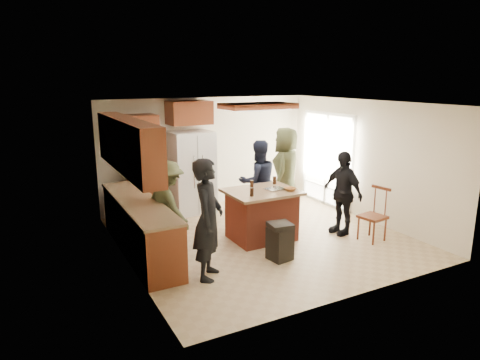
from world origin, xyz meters
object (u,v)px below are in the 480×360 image
person_behind_right (286,170)px  person_side_right (342,193)px  person_behind_left (258,181)px  refrigerator (192,172)px  kitchen_island (262,214)px  person_front_left (208,219)px  person_counter (168,207)px  spindle_chair (373,217)px  trash_bin (280,241)px

person_behind_right → person_side_right: person_behind_right is taller
person_behind_left → refrigerator: (-0.95, 1.26, 0.04)m
refrigerator → kitchen_island: (0.51, -2.16, -0.43)m
person_behind_right → person_front_left: bearing=-5.3°
refrigerator → person_counter: bearing=-122.2°
person_front_left → spindle_chair: size_ratio=1.83×
person_behind_right → person_behind_left: bearing=-24.5°
person_behind_left → person_counter: person_behind_left is taller
person_behind_right → kitchen_island: (-1.31, -1.18, -0.47)m
person_side_right → trash_bin: size_ratio=2.55×
person_behind_left → person_front_left: bearing=50.3°
person_behind_right → spindle_chair: (0.47, -2.20, -0.49)m
refrigerator → person_front_left: bearing=-107.5°
person_side_right → refrigerator: bearing=-146.2°
kitchen_island → spindle_chair: spindle_chair is taller
person_behind_right → person_side_right: (0.20, -1.63, -0.14)m
person_front_left → person_counter: (-0.21, 1.24, -0.11)m
person_front_left → trash_bin: bearing=-53.7°
kitchen_island → spindle_chair: (1.78, -1.02, -0.02)m
trash_bin → spindle_chair: (1.99, -0.07, 0.13)m
person_behind_right → trash_bin: bearing=11.5°
person_front_left → person_counter: bearing=44.0°
person_front_left → person_side_right: size_ratio=1.13×
person_counter → spindle_chair: person_counter is taller
trash_bin → person_front_left: bearing=-178.3°
person_counter → trash_bin: (1.50, -1.21, -0.48)m
person_behind_left → trash_bin: person_behind_left is taller
person_side_right → refrigerator: refrigerator is taller
person_behind_right → person_counter: size_ratio=1.18×
person_front_left → person_side_right: 3.06m
person_side_right → person_counter: (-3.22, 0.70, -0.00)m
refrigerator → kitchen_island: refrigerator is taller
spindle_chair → person_behind_left: bearing=125.0°
refrigerator → spindle_chair: 3.94m
person_counter → kitchen_island: (1.71, -0.26, -0.33)m
person_behind_left → kitchen_island: bearing=70.0°
person_behind_left → refrigerator: refrigerator is taller
person_behind_left → person_behind_right: size_ratio=0.90×
person_front_left → trash_bin: size_ratio=2.89×
person_side_right → spindle_chair: size_ratio=1.62×
person_behind_left → person_behind_right: bearing=-155.3°
person_side_right → person_counter: size_ratio=1.01×
person_counter → person_front_left: bearing=174.1°
person_front_left → person_side_right: bearing=-45.3°
person_counter → person_behind_left: bearing=-88.7°
kitchen_island → trash_bin: 0.99m
person_side_right → refrigerator: (-2.02, 2.60, 0.10)m
trash_bin → kitchen_island: bearing=77.4°
person_behind_right → kitchen_island: bearing=-0.8°
person_side_right → spindle_chair: person_side_right is taller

